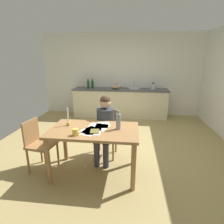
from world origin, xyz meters
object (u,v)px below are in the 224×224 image
Objects in this scene: book_magazine at (95,131)px; wine_bottle_on_table at (118,121)px; coffee_mug at (76,132)px; wine_glass_near_sink at (122,85)px; chair_at_table at (106,130)px; mixing_bowl at (115,87)px; stovetop_kettle at (153,86)px; dining_table at (94,136)px; bottle_oil at (88,84)px; bottle_vinegar at (92,84)px; sink_unit at (134,88)px; person_seated at (105,124)px; candlestick at (68,120)px; wine_glass_by_kettle at (119,85)px; chair_side_empty at (39,143)px.

wine_bottle_on_table is (0.34, 0.15, 0.12)m from book_magazine.
coffee_mug is 3.56m from wine_glass_near_sink.
wine_bottle_on_table is (0.28, -0.60, 0.40)m from chair_at_table.
stovetop_kettle reaches higher than mixing_bowl.
dining_table is 0.17m from book_magazine.
bottle_oil is (-0.89, 3.21, 0.24)m from book_magazine.
chair_at_table is at bearing 76.82° from book_magazine.
bottle_vinegar is at bearing 98.64° from coffee_mug.
bottle_oil is at bearing -179.62° from stovetop_kettle.
chair_at_table reaches higher than coffee_mug.
chair_at_table is 2.95× the size of wine_bottle_on_table.
book_magazine is (0.04, -0.11, 0.12)m from dining_table.
sink_unit is at bearing 179.59° from stovetop_kettle.
sink_unit is (0.52, 2.62, 0.24)m from person_seated.
bottle_vinegar reaches higher than coffee_mug.
bottle_oil reaches higher than mixing_bowl.
candlestick is 1.91× the size of wine_glass_by_kettle.
bottle_oil is 1.01× the size of bottle_vinegar.
dining_table is 6.21× the size of stovetop_kettle.
wine_glass_near_sink is (0.44, 3.52, 0.18)m from coffee_mug.
person_seated is at bearing -92.69° from chair_at_table.
wine_bottle_on_table is (0.38, 0.05, 0.24)m from dining_table.
candlestick is at bearing 10.95° from chair_side_empty.
bottle_vinegar reaches higher than book_magazine.
book_magazine is at bearing -6.99° from chair_side_empty.
bottle_oil is at bearing 111.07° from chair_at_table.
chair_at_table is 0.84m from candlestick.
wine_glass_by_kettle is (0.04, 2.62, 0.51)m from chair_at_table.
candlestick is 1.91× the size of wine_glass_near_sink.
chair_at_table reaches higher than chair_side_empty.
person_seated is 2.86m from stovetop_kettle.
wine_glass_near_sink is (-0.14, 3.22, 0.10)m from wine_bottle_on_table.
bottle_vinegar is 1.33× the size of stovetop_kettle.
stovetop_kettle is 0.97m from wine_glass_near_sink.
wine_bottle_on_table is at bearing -104.94° from stovetop_kettle.
wine_bottle_on_table is 3.23m from wine_glass_by_kettle.
coffee_mug is at bearing -111.47° from person_seated.
book_magazine is at bearing -109.77° from stovetop_kettle.
wine_glass_near_sink is at bearing 3.69° from bottle_vinegar.
chair_side_empty is 3.92× the size of stovetop_kettle.
person_seated is at bearing 122.34° from wine_bottle_on_table.
chair_side_empty is 2.95× the size of bottle_vinegar.
bottle_oil is (-0.85, 3.10, 0.37)m from dining_table.
stovetop_kettle reaches higher than chair_at_table.
bottle_vinegar reaches higher than mixing_bowl.
mixing_bowl is at bearing -178.37° from stovetop_kettle.
stovetop_kettle is at bearing 67.18° from person_seated.
book_magazine is (-0.06, -0.60, 0.11)m from person_seated.
dining_table is 0.96m from chair_side_empty.
wine_bottle_on_table is 1.37× the size of stovetop_kettle.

